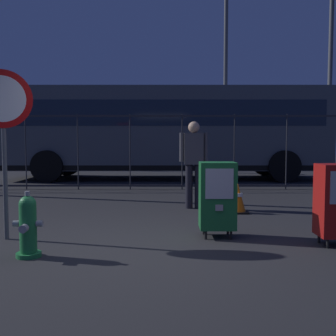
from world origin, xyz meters
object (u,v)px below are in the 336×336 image
pedestrian (195,159)px  traffic_cone (239,199)px  street_light_near_left (227,49)px  newspaper_box_primary (218,195)px  bus_near (167,128)px  stop_sign (4,118)px  fire_hydrant (29,226)px  street_light_far_right (332,52)px

pedestrian → traffic_cone: bearing=-32.4°
pedestrian → street_light_near_left: size_ratio=0.21×
newspaper_box_primary → bus_near: (-0.74, 8.27, 1.14)m
stop_sign → bus_near: (2.08, 8.41, 0.11)m
pedestrian → bus_near: (-0.56, 5.96, 0.76)m
traffic_cone → newspaper_box_primary: bearing=-108.2°
pedestrian → traffic_cone: pedestrian is taller
traffic_cone → bus_near: (-1.33, 6.45, 1.45)m
pedestrian → bus_near: bus_near is taller
newspaper_box_primary → bus_near: bus_near is taller
newspaper_box_primary → pedestrian: bearing=94.3°
fire_hydrant → bus_near: size_ratio=0.07×
fire_hydrant → street_light_near_left: 11.08m
pedestrian → bus_near: size_ratio=0.16×
fire_hydrant → street_light_far_right: street_light_far_right is taller
traffic_cone → bus_near: bus_near is taller
pedestrian → traffic_cone: 1.14m
fire_hydrant → newspaper_box_primary: size_ratio=0.73×
fire_hydrant → stop_sign: 1.59m
stop_sign → traffic_cone: 4.16m
pedestrian → traffic_cone: (0.77, -0.49, -0.69)m
fire_hydrant → stop_sign: bearing=125.7°
stop_sign → bus_near: 8.66m
stop_sign → traffic_cone: bearing=29.8°
street_light_far_right → street_light_near_left: bearing=159.7°
fire_hydrant → street_light_far_right: bearing=51.6°
stop_sign → bus_near: size_ratio=0.21×
stop_sign → street_light_near_left: 10.19m
street_light_near_left → bus_near: bearing=-167.7°
fire_hydrant → newspaper_box_primary: (2.24, 0.94, 0.22)m
fire_hydrant → street_light_far_right: size_ratio=0.11×
traffic_cone → bus_near: bearing=101.7°
bus_near → street_light_near_left: bearing=12.3°
fire_hydrant → street_light_near_left: bearing=69.7°
fire_hydrant → traffic_cone: fire_hydrant is taller
stop_sign → street_light_near_left: (4.14, 8.86, 2.86)m
street_light_near_left → street_light_far_right: bearing=-20.3°
stop_sign → pedestrian: 3.66m
traffic_cone → bus_near: size_ratio=0.05×
bus_near → pedestrian: bearing=-84.6°
pedestrian → stop_sign: bearing=-137.3°
stop_sign → pedestrian: size_ratio=1.34×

